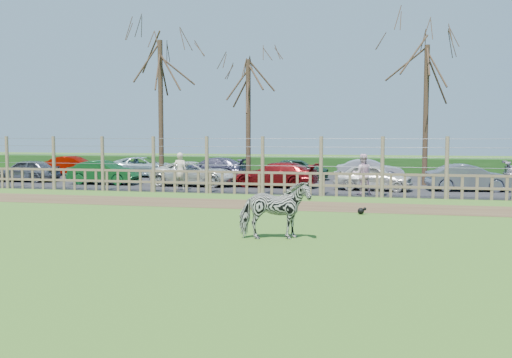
% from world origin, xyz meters
% --- Properties ---
extents(ground, '(120.00, 120.00, 0.00)m').
position_xyz_m(ground, '(0.00, 0.00, 0.00)').
color(ground, olive).
rests_on(ground, ground).
extents(dirt_strip, '(34.00, 2.80, 0.01)m').
position_xyz_m(dirt_strip, '(0.00, 4.50, 0.01)').
color(dirt_strip, brown).
rests_on(dirt_strip, ground).
extents(asphalt, '(44.00, 13.00, 0.04)m').
position_xyz_m(asphalt, '(0.00, 14.50, 0.02)').
color(asphalt, '#232326').
rests_on(asphalt, ground).
extents(hedge, '(46.00, 2.00, 1.10)m').
position_xyz_m(hedge, '(0.00, 21.50, 0.55)').
color(hedge, '#1E4716').
rests_on(hedge, ground).
extents(fence, '(30.16, 0.16, 2.50)m').
position_xyz_m(fence, '(0.00, 8.00, 0.80)').
color(fence, brown).
rests_on(fence, ground).
extents(tree_left, '(4.80, 4.80, 7.88)m').
position_xyz_m(tree_left, '(-6.50, 12.50, 5.62)').
color(tree_left, '#3D2B1E').
rests_on(tree_left, ground).
extents(tree_mid, '(4.80, 4.80, 6.83)m').
position_xyz_m(tree_mid, '(-2.00, 13.50, 4.87)').
color(tree_mid, '#3D2B1E').
rests_on(tree_mid, ground).
extents(tree_right, '(4.80, 4.80, 7.35)m').
position_xyz_m(tree_right, '(7.00, 14.00, 5.24)').
color(tree_right, '#3D2B1E').
rests_on(tree_right, ground).
extents(zebra, '(1.86, 1.22, 1.45)m').
position_xyz_m(zebra, '(2.58, -2.22, 0.72)').
color(zebra, gray).
rests_on(zebra, ground).
extents(visitor_a, '(0.63, 0.42, 1.72)m').
position_xyz_m(visitor_a, '(-4.04, 8.79, 0.90)').
color(visitor_a, beige).
rests_on(visitor_a, asphalt).
extents(visitor_b, '(0.94, 0.80, 1.72)m').
position_xyz_m(visitor_b, '(4.18, 8.51, 0.90)').
color(visitor_b, silver).
rests_on(visitor_b, asphalt).
extents(crow, '(0.28, 0.21, 0.23)m').
position_xyz_m(crow, '(4.42, 2.76, 0.11)').
color(crow, black).
rests_on(crow, ground).
extents(car_0, '(3.60, 1.63, 1.20)m').
position_xyz_m(car_0, '(-13.84, 11.34, 0.64)').
color(car_0, '#555863').
rests_on(car_0, asphalt).
extents(car_1, '(3.65, 1.30, 1.20)m').
position_xyz_m(car_1, '(-8.95, 10.83, 0.64)').
color(car_1, '#124F21').
rests_on(car_1, asphalt).
extents(car_2, '(4.33, 2.02, 1.20)m').
position_xyz_m(car_2, '(-4.14, 11.01, 0.64)').
color(car_2, silver).
rests_on(car_2, asphalt).
extents(car_3, '(4.28, 2.08, 1.20)m').
position_xyz_m(car_3, '(-0.09, 11.25, 0.64)').
color(car_3, maroon).
rests_on(car_3, asphalt).
extents(car_4, '(3.67, 1.85, 1.20)m').
position_xyz_m(car_4, '(4.56, 10.64, 0.64)').
color(car_4, silver).
rests_on(car_4, asphalt).
extents(car_5, '(3.77, 1.72, 1.20)m').
position_xyz_m(car_5, '(8.75, 11.32, 0.64)').
color(car_5, slate).
rests_on(car_5, asphalt).
extents(car_7, '(3.73, 1.56, 1.20)m').
position_xyz_m(car_7, '(-13.98, 16.30, 0.64)').
color(car_7, '#870B00').
rests_on(car_7, asphalt).
extents(car_8, '(4.46, 2.32, 1.20)m').
position_xyz_m(car_8, '(-9.24, 16.22, 0.64)').
color(car_8, '#ABC2C5').
rests_on(car_8, asphalt).
extents(car_9, '(4.19, 1.82, 1.20)m').
position_xyz_m(car_9, '(-4.91, 16.31, 0.64)').
color(car_9, '#56526E').
rests_on(car_9, asphalt).
extents(car_10, '(3.68, 1.88, 1.20)m').
position_xyz_m(car_10, '(0.25, 16.09, 0.64)').
color(car_10, '#204331').
rests_on(car_10, asphalt).
extents(car_11, '(3.69, 1.43, 1.20)m').
position_xyz_m(car_11, '(4.25, 15.91, 0.64)').
color(car_11, '#B3AFC1').
rests_on(car_11, asphalt).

